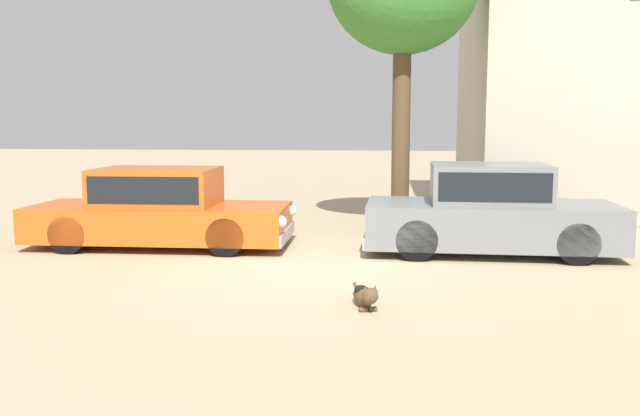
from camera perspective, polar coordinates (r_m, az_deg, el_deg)
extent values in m
plane|color=tan|center=(10.56, -1.65, -4.97)|extent=(80.00, 80.00, 0.00)
cube|color=#D15619|center=(12.47, -13.31, -1.13)|extent=(4.57, 1.77, 0.60)
cube|color=#D15619|center=(12.41, -13.60, 1.76)|extent=(2.10, 1.51, 0.66)
cube|color=black|center=(12.41, -13.60, 1.81)|extent=(1.94, 1.53, 0.46)
cube|color=#999BA0|center=(11.99, -2.98, -2.21)|extent=(0.13, 1.71, 0.20)
cube|color=#999BA0|center=(13.38, -22.52, -1.76)|extent=(0.13, 1.71, 0.20)
sphere|color=silver|center=(12.62, -2.42, -0.22)|extent=(0.20, 0.20, 0.20)
sphere|color=silver|center=(11.26, -3.32, -1.15)|extent=(0.20, 0.20, 0.20)
cube|color=red|center=(14.00, -21.18, 0.11)|extent=(0.04, 0.18, 0.18)
cube|color=red|center=(12.68, -24.15, -0.76)|extent=(0.04, 0.18, 0.18)
cylinder|color=black|center=(12.88, -6.44, -1.26)|extent=(0.66, 0.20, 0.66)
cylinder|color=black|center=(11.39, -7.96, -2.44)|extent=(0.66, 0.20, 0.66)
cylinder|color=black|center=(13.68, -17.73, -1.06)|extent=(0.66, 0.20, 0.66)
cylinder|color=black|center=(12.29, -20.49, -2.11)|extent=(0.66, 0.20, 0.66)
cube|color=slate|center=(11.86, 14.19, -1.32)|extent=(4.23, 1.87, 0.72)
cube|color=slate|center=(11.77, 14.10, 2.01)|extent=(1.97, 1.55, 0.66)
cube|color=black|center=(11.77, 14.10, 2.06)|extent=(1.82, 1.57, 0.46)
cube|color=#999BA0|center=(12.32, 23.75, -2.58)|extent=(0.18, 1.70, 0.20)
cube|color=#999BA0|center=(11.82, 4.14, -2.36)|extent=(0.18, 1.70, 0.20)
sphere|color=silver|center=(12.92, 23.12, -0.26)|extent=(0.20, 0.20, 0.20)
sphere|color=silver|center=(11.63, 24.96, -1.16)|extent=(0.20, 0.20, 0.20)
cube|color=red|center=(12.49, 4.34, 0.16)|extent=(0.05, 0.18, 0.18)
cube|color=red|center=(11.02, 3.96, -0.82)|extent=(0.05, 0.18, 0.18)
cylinder|color=black|center=(12.84, 19.32, -1.62)|extent=(0.68, 0.22, 0.68)
cylinder|color=black|center=(11.37, 20.92, -2.83)|extent=(0.68, 0.22, 0.68)
cylinder|color=black|center=(12.55, 8.05, -1.48)|extent=(0.68, 0.22, 0.68)
cylinder|color=black|center=(11.04, 8.17, -2.70)|extent=(0.68, 0.22, 0.68)
cylinder|color=brown|center=(8.17, 4.48, -8.50)|extent=(0.11, 0.08, 0.06)
cylinder|color=brown|center=(8.14, 3.66, -8.55)|extent=(0.11, 0.08, 0.06)
ellipsoid|color=brown|center=(8.38, 3.64, -7.49)|extent=(0.34, 0.62, 0.23)
ellipsoid|color=black|center=(8.40, 3.57, -7.00)|extent=(0.27, 0.36, 0.13)
sphere|color=brown|center=(8.01, 4.26, -7.42)|extent=(0.20, 0.20, 0.20)
cone|color=brown|center=(7.92, 4.44, -7.71)|extent=(0.13, 0.13, 0.11)
cone|color=brown|center=(8.00, 4.67, -6.79)|extent=(0.08, 0.08, 0.09)
cone|color=brown|center=(7.98, 3.85, -6.83)|extent=(0.08, 0.08, 0.09)
cylinder|color=brown|center=(8.71, 3.07, -6.67)|extent=(0.10, 0.22, 0.08)
cylinder|color=brown|center=(13.44, 6.84, 5.84)|extent=(0.36, 0.36, 3.81)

